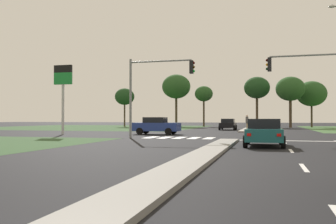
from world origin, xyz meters
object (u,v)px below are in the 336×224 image
car_blue_near (156,126)px  traffic_signal_near_left (153,83)px  treeline_near (125,97)px  treeline_third (204,94)px  traffic_signal_near_right (318,79)px  fuel_price_totem (63,84)px  car_teal_third (264,132)px  car_black_second (228,124)px  treeline_fifth (290,89)px  pedestrian_at_median (247,121)px  treeline_fourth (257,88)px  treeline_sixth (312,94)px  treeline_second (176,87)px

car_blue_near → traffic_signal_near_left: 7.80m
treeline_near → treeline_third: bearing=18.1°
traffic_signal_near_right → fuel_price_totem: 22.04m
traffic_signal_near_right → traffic_signal_near_left: bearing=180.0°
traffic_signal_near_left → fuel_price_totem: (-10.09, 4.22, 0.58)m
car_teal_third → treeline_near: treeline_near is taller
car_teal_third → fuel_price_totem: bearing=151.5°
car_black_second → treeline_fifth: (8.58, 13.80, 5.48)m
pedestrian_at_median → treeline_fourth: bearing=-36.1°
car_teal_third → traffic_signal_near_left: (-8.10, 5.65, 3.40)m
traffic_signal_near_left → fuel_price_totem: bearing=157.3°
treeline_fourth → pedestrian_at_median: bearing=-92.3°
treeline_fourth → treeline_sixth: treeline_fourth is taller
pedestrian_at_median → treeline_fifth: treeline_fifth is taller
pedestrian_at_median → treeline_fourth: treeline_fourth is taller
car_black_second → treeline_near: 24.91m
car_blue_near → treeline_fifth: size_ratio=0.53×
treeline_near → treeline_sixth: (32.33, 4.35, 0.26)m
treeline_fifth → car_blue_near: bearing=-115.3°
traffic_signal_near_right → treeline_fifth: treeline_fifth is taller
treeline_second → treeline_fourth: bearing=-8.9°
traffic_signal_near_left → treeline_near: treeline_near is taller
treeline_fifth → treeline_second: bearing=165.5°
car_teal_third → treeline_sixth: size_ratio=0.56×
traffic_signal_near_right → treeline_sixth: bearing=84.2°
treeline_fifth → treeline_sixth: size_ratio=1.05×
fuel_price_totem → treeline_second: size_ratio=0.66×
treeline_fourth → car_blue_near: bearing=-104.8°
treeline_near → fuel_price_totem: bearing=-78.4°
car_teal_third → pedestrian_at_median: bearing=94.9°
car_blue_near → traffic_signal_near_left: bearing=14.6°
treeline_second → treeline_third: size_ratio=1.32×
car_blue_near → treeline_third: treeline_third is taller
car_blue_near → treeline_second: bearing=-169.4°
fuel_price_totem → treeline_sixth: bearing=54.6°
traffic_signal_near_right → treeline_sixth: treeline_sixth is taller
traffic_signal_near_right → treeline_near: size_ratio=0.86×
fuel_price_totem → treeline_fifth: 38.63m
traffic_signal_near_left → traffic_signal_near_right: bearing=-0.0°
treeline_fifth → treeline_third: bearing=162.3°
pedestrian_at_median → treeline_second: treeline_second is taller
pedestrian_at_median → treeline_third: size_ratio=0.24×
traffic_signal_near_left → traffic_signal_near_right: 11.54m
car_blue_near → car_teal_third: bearing=38.4°
pedestrian_at_median → treeline_third: treeline_third is taller
traffic_signal_near_left → treeline_fourth: treeline_fourth is taller
treeline_fourth → treeline_fifth: bearing=-28.6°
pedestrian_at_median → treeline_near: (-22.56, 16.07, 4.20)m
treeline_near → treeline_fifth: treeline_fifth is taller
car_black_second → traffic_signal_near_right: 23.81m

